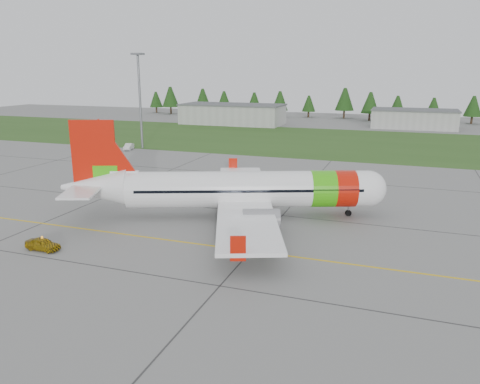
% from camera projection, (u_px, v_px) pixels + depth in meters
% --- Properties ---
extents(ground, '(320.00, 320.00, 0.00)m').
position_uv_depth(ground, '(114.00, 269.00, 40.93)').
color(ground, gray).
rests_on(ground, ground).
extents(aircraft, '(36.34, 34.53, 11.50)m').
position_uv_depth(aircraft, '(241.00, 190.00, 54.70)').
color(aircraft, white).
rests_on(aircraft, ground).
extents(follow_me_car, '(1.20, 1.42, 3.53)m').
position_uv_depth(follow_me_car, '(41.00, 233.00, 44.82)').
color(follow_me_car, yellow).
rests_on(follow_me_car, ground).
extents(service_van, '(1.77, 1.72, 4.12)m').
position_uv_depth(service_van, '(128.00, 140.00, 101.60)').
color(service_van, silver).
rests_on(service_van, ground).
extents(grass_strip, '(320.00, 50.00, 0.03)m').
position_uv_depth(grass_strip, '(306.00, 140.00, 115.67)').
color(grass_strip, '#30561E').
rests_on(grass_strip, ground).
extents(taxi_guideline, '(120.00, 0.25, 0.02)m').
position_uv_depth(taxi_guideline, '(159.00, 239.00, 48.22)').
color(taxi_guideline, gold).
rests_on(taxi_guideline, ground).
extents(hangar_west, '(32.00, 14.00, 6.00)m').
position_uv_depth(hangar_west, '(232.00, 115.00, 150.17)').
color(hangar_west, '#A8A8A3').
rests_on(hangar_west, ground).
extents(hangar_east, '(24.00, 12.00, 5.20)m').
position_uv_depth(hangar_east, '(414.00, 119.00, 139.72)').
color(hangar_east, '#A8A8A3').
rests_on(hangar_east, ground).
extents(floodlight_mast, '(0.50, 0.50, 20.00)m').
position_uv_depth(floodlight_mast, '(140.00, 103.00, 101.66)').
color(floodlight_mast, slate).
rests_on(floodlight_mast, ground).
extents(treeline, '(160.00, 8.00, 10.00)m').
position_uv_depth(treeline, '(339.00, 105.00, 165.45)').
color(treeline, '#1C3F14').
rests_on(treeline, ground).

